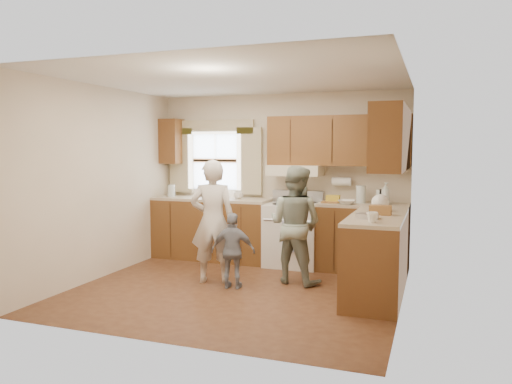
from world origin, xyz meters
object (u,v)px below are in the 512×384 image
at_px(woman_left, 213,221).
at_px(child, 233,251).
at_px(stove, 293,234).
at_px(woman_right, 295,224).

height_order(woman_left, child, woman_left).
xyz_separation_m(stove, woman_left, (-0.71, -1.22, 0.31)).
distance_m(woman_right, child, 0.86).
distance_m(stove, woman_left, 1.44).
bearing_deg(child, stove, -113.63).
height_order(stove, woman_right, woman_right).
xyz_separation_m(stove, woman_right, (0.26, -0.87, 0.27)).
distance_m(woman_left, woman_right, 1.04).
bearing_deg(woman_right, stove, -59.06).
relative_size(woman_left, child, 1.69).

